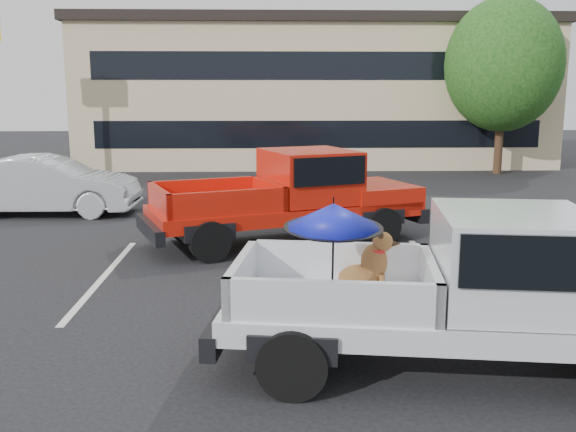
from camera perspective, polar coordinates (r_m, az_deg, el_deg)
name	(u,v)px	position (r m, az deg, el deg)	size (l,w,h in m)	color
ground	(277,313)	(9.51, -1.01, -8.60)	(90.00, 90.00, 0.00)	black
stripe_left	(104,276)	(11.76, -16.02, -5.16)	(0.12, 5.00, 0.01)	silver
stripe_right	(442,273)	(11.83, 13.56, -4.94)	(0.12, 5.00, 0.01)	silver
motel_building	(312,91)	(30.02, 2.18, 11.01)	(20.40, 8.40, 6.30)	#C7B784
tree_right	(504,65)	(26.60, 18.62, 12.63)	(4.46, 4.46, 6.78)	#332114
tree_back	(387,67)	(33.55, 8.83, 12.95)	(4.68, 4.68, 7.11)	#332114
silver_pickup	(489,283)	(7.66, 17.47, -5.72)	(5.91, 2.74, 2.06)	black
red_pickup	(302,192)	(13.78, 1.24, 2.17)	(6.30, 4.03, 1.96)	black
silver_sedan	(47,185)	(17.99, -20.64, 2.57)	(1.64, 4.70, 1.55)	#B1B5B9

